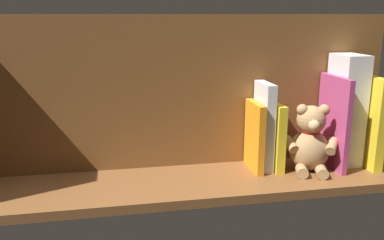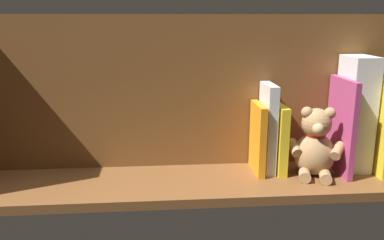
{
  "view_description": "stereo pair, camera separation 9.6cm",
  "coord_description": "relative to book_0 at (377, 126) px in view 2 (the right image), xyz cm",
  "views": [
    {
      "loc": [
        17.34,
        91.81,
        38.9
      ],
      "look_at": [
        0.0,
        0.0,
        14.69
      ],
      "focal_mm": 38.23,
      "sensor_mm": 36.0,
      "label": 1
    },
    {
      "loc": [
        7.79,
        93.1,
        38.9
      ],
      "look_at": [
        0.0,
        0.0,
        14.69
      ],
      "focal_mm": 38.23,
      "sensor_mm": 36.0,
      "label": 2
    }
  ],
  "objects": [
    {
      "name": "shelf_back_panel",
      "position": [
        46.8,
        -8.29,
        7.67
      ],
      "size": [
        108.61,
        1.5,
        38.97
      ],
      "primitive_type": "cube",
      "color": "brown",
      "rests_on": "ground_plane"
    },
    {
      "name": "book_4",
      "position": [
        29.98,
        -1.6,
        -3.04
      ],
      "size": [
        1.73,
        11.09,
        17.56
      ],
      "primitive_type": "cube",
      "color": "orange",
      "rests_on": "ground_plane"
    },
    {
      "name": "book_3",
      "position": [
        27.41,
        -2.15,
        -0.62
      ],
      "size": [
        2.42,
        9.98,
        22.4
      ],
      "primitive_type": "cube",
      "color": "silver",
      "rests_on": "ground_plane"
    },
    {
      "name": "teddy_bear",
      "position": [
        16.42,
        2.26,
        -4.16
      ],
      "size": [
        13.51,
        13.03,
        17.39
      ],
      "rotation": [
        0.0,
        0.0,
        -0.3
      ],
      "color": "tan",
      "rests_on": "ground_plane"
    },
    {
      "name": "dictionary_thick_white",
      "position": [
        5.0,
        -1.94,
        2.7
      ],
      "size": [
        6.49,
        10.21,
        29.04
      ],
      "primitive_type": "cube",
      "color": "white",
      "rests_on": "ground_plane"
    },
    {
      "name": "ground_plane",
      "position": [
        46.8,
        1.54,
        -12.92
      ],
      "size": [
        108.61,
        24.17,
        2.2
      ],
      "primitive_type": "cube",
      "color": "brown"
    },
    {
      "name": "book_1",
      "position": [
        9.41,
        0.07,
        0.11
      ],
      "size": [
        1.33,
        14.43,
        23.85
      ],
      "primitive_type": "cube",
      "color": "#B23F72",
      "rests_on": "ground_plane"
    },
    {
      "name": "book_2",
      "position": [
        24.6,
        -1.79,
        -3.24
      ],
      "size": [
        2.2,
        10.71,
        17.15
      ],
      "primitive_type": "cube",
      "color": "yellow",
      "rests_on": "ground_plane"
    },
    {
      "name": "book_0",
      "position": [
        0.0,
        0.0,
        0.0
      ],
      "size": [
        2.5,
        14.28,
        23.63
      ],
      "primitive_type": "cube",
      "color": "yellow",
      "rests_on": "ground_plane"
    }
  ]
}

